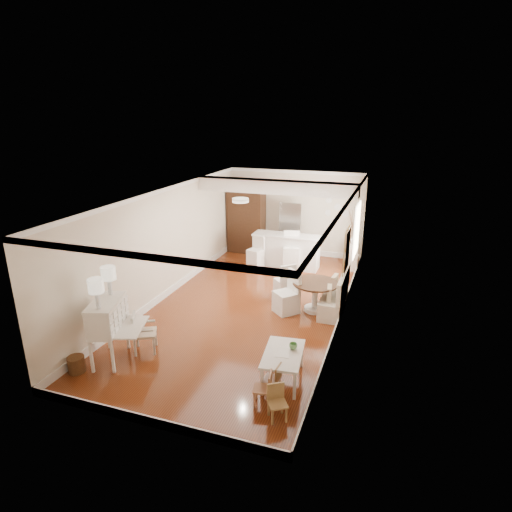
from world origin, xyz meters
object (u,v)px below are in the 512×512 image
Objects in this scene: kids_chair_a at (263,388)px; slip_chair_near at (286,292)px; gustavian_armchair at (145,332)px; sideboard at (350,255)px; fridge at (301,231)px; secretary_bureau at (109,331)px; breakfast_counter at (286,251)px; kids_chair_c at (277,403)px; pantry_cabinet at (246,219)px; bar_stool_left at (255,254)px; dining_table at (315,297)px; wicker_basket at (76,364)px; kids_table at (283,366)px; bar_stool_right at (291,251)px; kids_chair_b at (272,378)px; slip_chair_far at (285,280)px.

slip_chair_near reaches higher than kids_chair_a.
sideboard is at bearing -54.00° from gustavian_armchair.
kids_chair_a is 0.33× the size of fridge.
secretary_bureau reaches higher than gustavian_armchair.
fridge is (0.20, 1.05, 0.39)m from breakfast_counter.
pantry_cabinet is at bearing 81.17° from kids_chair_c.
secretary_bureau is 3.21m from kids_chair_a.
pantry_cabinet reaches higher than bar_stool_left.
dining_table is at bearing -71.71° from fridge.
fridge is at bearing 108.29° from dining_table.
gustavian_armchair is 0.98× the size of sideboard.
fridge reaches higher than kids_chair_c.
wicker_basket is at bearing -139.98° from secretary_bureau.
wicker_basket is 7.11m from breakfast_counter.
gustavian_armchair is at bearing -79.04° from bar_stool_left.
kids_chair_c reaches higher than kids_table.
secretary_bureau is 4.05× the size of wicker_basket.
sideboard is at bearing 12.18° from bar_stool_right.
kids_table is at bearing -10.15° from secretary_bureau.
sideboard reaches higher than kids_chair_b.
breakfast_counter reaches higher than wicker_basket.
wicker_basket is 0.30× the size of slip_chair_near.
sideboard is (0.18, 7.38, 0.11)m from kids_chair_c.
dining_table is (3.62, 3.96, 0.22)m from wicker_basket.
wicker_basket is 7.92m from pantry_cabinet.
bar_stool_right is (1.57, 5.49, 0.18)m from gustavian_armchair.
dining_table is at bearing 28.48° from secretary_bureau.
wicker_basket is at bearing -93.28° from pantry_cabinet.
gustavian_armchair is 0.36× the size of pantry_cabinet.
slip_chair_near is at bearing 103.97° from kids_table.
bar_stool_right reaches higher than wicker_basket.
kids_chair_a is at bearing -4.50° from kids_chair_b.
kids_chair_a is at bearing -67.99° from pantry_cabinet.
bar_stool_left is 2.93m from sideboard.
kids_chair_b is 0.56× the size of bar_stool_left.
sideboard reaches higher than wicker_basket.
kids_table is 7.62m from pantry_cabinet.
kids_chair_c is at bearing -136.31° from gustavian_armchair.
breakfast_counter is (1.35, 5.71, 0.10)m from gustavian_armchair.
pantry_cabinet is at bearing 179.10° from fridge.
kids_chair_b is at bearing 9.08° from wicker_basket.
bar_stool_left reaches higher than wicker_basket.
breakfast_counter is (1.80, 6.21, -0.10)m from secretary_bureau.
kids_table is 3.71m from slip_chair_far.
kids_table is 2.77m from slip_chair_near.
dining_table is 4.10m from fridge.
fridge is (2.00, 7.26, 0.28)m from secretary_bureau.
secretary_bureau is 2.19× the size of kids_chair_b.
bar_stool_right is at bearing 33.55° from bar_stool_left.
dining_table is at bearing -62.28° from breakfast_counter.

